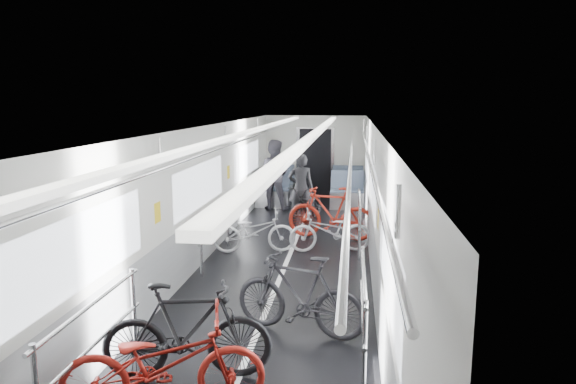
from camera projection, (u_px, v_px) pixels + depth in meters
name	position (u px, v px, depth m)	size (l,w,h in m)	color
car_shell	(296.00, 186.00, 10.47)	(3.02, 14.01, 2.41)	black
bike_left_near	(163.00, 364.00, 4.65)	(0.64, 1.85, 0.97)	maroon
bike_left_mid	(187.00, 331.00, 5.23)	(0.49, 1.74, 1.04)	black
bike_left_far	(254.00, 231.00, 9.69)	(0.54, 1.56, 0.82)	silver
bike_right_near	(299.00, 294.00, 6.26)	(0.48, 1.69, 1.01)	black
bike_right_mid	(330.00, 231.00, 9.71)	(0.54, 1.56, 0.82)	silver
bike_right_far	(331.00, 213.00, 10.59)	(0.52, 1.84, 1.11)	maroon
bike_aisle	(308.00, 204.00, 11.95)	(0.61, 1.74, 0.91)	black
person_standing	(301.00, 188.00, 12.00)	(0.60, 0.39, 1.64)	black
person_seated	(274.00, 175.00, 13.50)	(0.89, 0.70, 1.84)	#2F2D35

